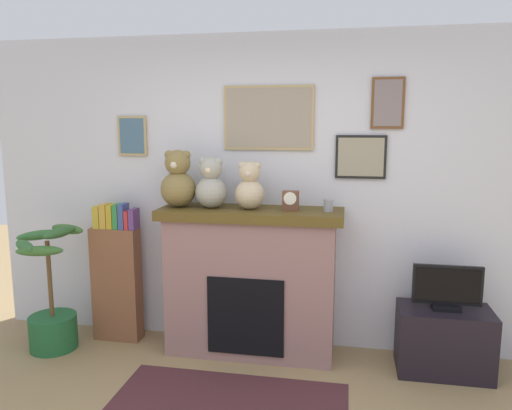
{
  "coord_description": "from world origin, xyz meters",
  "views": [
    {
      "loc": [
        0.53,
        -2.06,
        1.86
      ],
      "look_at": [
        -0.18,
        1.71,
        1.24
      ],
      "focal_mm": 34.4,
      "sensor_mm": 36.0,
      "label": 1
    }
  ],
  "objects_px": {
    "fireplace": "(251,281)",
    "teddy_bear_cream": "(211,185)",
    "potted_plant": "(52,308)",
    "teddy_bear_tan": "(178,181)",
    "bookshelf": "(117,276)",
    "mantel_clock": "(291,201)",
    "candle_jar": "(328,206)",
    "television": "(447,289)",
    "tv_stand": "(444,341)",
    "teddy_bear_grey": "(250,188)"
  },
  "relations": [
    {
      "from": "tv_stand",
      "to": "teddy_bear_grey",
      "type": "height_order",
      "value": "teddy_bear_grey"
    },
    {
      "from": "potted_plant",
      "to": "tv_stand",
      "type": "relative_size",
      "value": 1.54
    },
    {
      "from": "tv_stand",
      "to": "bookshelf",
      "type": "bearing_deg",
      "value": 177.88
    },
    {
      "from": "teddy_bear_grey",
      "to": "potted_plant",
      "type": "bearing_deg",
      "value": -171.76
    },
    {
      "from": "fireplace",
      "to": "teddy_bear_grey",
      "type": "bearing_deg",
      "value": -106.94
    },
    {
      "from": "bookshelf",
      "to": "television",
      "type": "relative_size",
      "value": 2.42
    },
    {
      "from": "teddy_bear_tan",
      "to": "teddy_bear_grey",
      "type": "relative_size",
      "value": 1.22
    },
    {
      "from": "mantel_clock",
      "to": "teddy_bear_grey",
      "type": "height_order",
      "value": "teddy_bear_grey"
    },
    {
      "from": "mantel_clock",
      "to": "candle_jar",
      "type": "bearing_deg",
      "value": 0.31
    },
    {
      "from": "tv_stand",
      "to": "television",
      "type": "bearing_deg",
      "value": -90.0
    },
    {
      "from": "teddy_bear_cream",
      "to": "television",
      "type": "bearing_deg",
      "value": -1.68
    },
    {
      "from": "potted_plant",
      "to": "bookshelf",
      "type": "bearing_deg",
      "value": 32.19
    },
    {
      "from": "mantel_clock",
      "to": "teddy_bear_cream",
      "type": "bearing_deg",
      "value": 179.9
    },
    {
      "from": "tv_stand",
      "to": "television",
      "type": "xyz_separation_m",
      "value": [
        0.0,
        -0.0,
        0.41
      ]
    },
    {
      "from": "fireplace",
      "to": "potted_plant",
      "type": "bearing_deg",
      "value": -171.17
    },
    {
      "from": "tv_stand",
      "to": "mantel_clock",
      "type": "xyz_separation_m",
      "value": [
        -1.18,
        0.05,
        1.03
      ]
    },
    {
      "from": "tv_stand",
      "to": "teddy_bear_cream",
      "type": "height_order",
      "value": "teddy_bear_cream"
    },
    {
      "from": "television",
      "to": "teddy_bear_tan",
      "type": "relative_size",
      "value": 1.08
    },
    {
      "from": "fireplace",
      "to": "tv_stand",
      "type": "relative_size",
      "value": 2.14
    },
    {
      "from": "tv_stand",
      "to": "mantel_clock",
      "type": "distance_m",
      "value": 1.57
    },
    {
      "from": "fireplace",
      "to": "teddy_bear_cream",
      "type": "relative_size",
      "value": 3.57
    },
    {
      "from": "tv_stand",
      "to": "teddy_bear_tan",
      "type": "distance_m",
      "value": 2.4
    },
    {
      "from": "potted_plant",
      "to": "television",
      "type": "distance_m",
      "value": 3.17
    },
    {
      "from": "fireplace",
      "to": "television",
      "type": "height_order",
      "value": "fireplace"
    },
    {
      "from": "mantel_clock",
      "to": "television",
      "type": "bearing_deg",
      "value": -2.54
    },
    {
      "from": "mantel_clock",
      "to": "tv_stand",
      "type": "bearing_deg",
      "value": -2.48
    },
    {
      "from": "potted_plant",
      "to": "teddy_bear_tan",
      "type": "distance_m",
      "value": 1.52
    },
    {
      "from": "tv_stand",
      "to": "teddy_bear_cream",
      "type": "bearing_deg",
      "value": 178.36
    },
    {
      "from": "fireplace",
      "to": "candle_jar",
      "type": "distance_m",
      "value": 0.89
    },
    {
      "from": "tv_stand",
      "to": "mantel_clock",
      "type": "relative_size",
      "value": 4.49
    },
    {
      "from": "potted_plant",
      "to": "teddy_bear_cream",
      "type": "bearing_deg",
      "value": 10.16
    },
    {
      "from": "bookshelf",
      "to": "potted_plant",
      "type": "height_order",
      "value": "bookshelf"
    },
    {
      "from": "mantel_clock",
      "to": "teddy_bear_cream",
      "type": "relative_size",
      "value": 0.37
    },
    {
      "from": "teddy_bear_cream",
      "to": "teddy_bear_grey",
      "type": "relative_size",
      "value": 1.08
    },
    {
      "from": "teddy_bear_tan",
      "to": "teddy_bear_cream",
      "type": "distance_m",
      "value": 0.28
    },
    {
      "from": "fireplace",
      "to": "potted_plant",
      "type": "distance_m",
      "value": 1.69
    },
    {
      "from": "potted_plant",
      "to": "teddy_bear_grey",
      "type": "bearing_deg",
      "value": 8.24
    },
    {
      "from": "bookshelf",
      "to": "mantel_clock",
      "type": "distance_m",
      "value": 1.67
    },
    {
      "from": "mantel_clock",
      "to": "potted_plant",
      "type": "bearing_deg",
      "value": -173.14
    },
    {
      "from": "fireplace",
      "to": "teddy_bear_cream",
      "type": "distance_m",
      "value": 0.84
    },
    {
      "from": "teddy_bear_tan",
      "to": "teddy_bear_cream",
      "type": "height_order",
      "value": "teddy_bear_tan"
    },
    {
      "from": "candle_jar",
      "to": "teddy_bear_cream",
      "type": "distance_m",
      "value": 0.94
    },
    {
      "from": "fireplace",
      "to": "candle_jar",
      "type": "xyz_separation_m",
      "value": [
        0.61,
        -0.02,
        0.64
      ]
    },
    {
      "from": "potted_plant",
      "to": "candle_jar",
      "type": "distance_m",
      "value": 2.45
    },
    {
      "from": "potted_plant",
      "to": "mantel_clock",
      "type": "bearing_deg",
      "value": 6.86
    },
    {
      "from": "fireplace",
      "to": "television",
      "type": "xyz_separation_m",
      "value": [
        1.5,
        -0.07,
        0.05
      ]
    },
    {
      "from": "fireplace",
      "to": "potted_plant",
      "type": "relative_size",
      "value": 1.4
    },
    {
      "from": "fireplace",
      "to": "teddy_bear_cream",
      "type": "bearing_deg",
      "value": -176.76
    },
    {
      "from": "teddy_bear_cream",
      "to": "potted_plant",
      "type": "bearing_deg",
      "value": -169.84
    },
    {
      "from": "potted_plant",
      "to": "teddy_bear_tan",
      "type": "bearing_deg",
      "value": 12.73
    }
  ]
}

